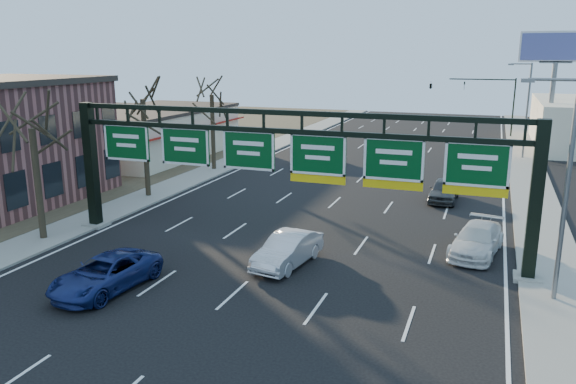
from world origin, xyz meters
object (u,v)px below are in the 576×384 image
at_px(sign_gantry, 286,162).
at_px(car_white_wagon, 477,240).
at_px(car_silver_sedan, 288,250).
at_px(car_blue_suv, 106,274).

distance_m(sign_gantry, car_white_wagon, 10.40).
bearing_deg(car_silver_sedan, car_blue_suv, -131.07).
bearing_deg(car_silver_sedan, car_white_wagon, 37.90).
bearing_deg(car_blue_suv, car_silver_sedan, 46.37).
relative_size(sign_gantry, car_white_wagon, 4.83).
height_order(car_silver_sedan, car_white_wagon, car_silver_sedan).
height_order(car_blue_suv, car_silver_sedan, car_silver_sedan).
bearing_deg(car_white_wagon, car_silver_sedan, -141.42).
xyz_separation_m(car_silver_sedan, car_white_wagon, (8.42, 4.74, -0.03)).
relative_size(sign_gantry, car_blue_suv, 4.70).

